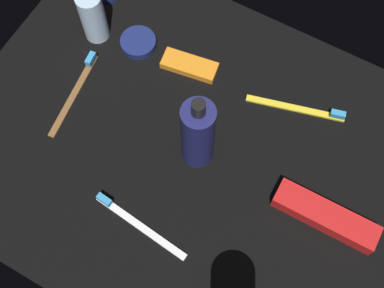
{
  "coord_description": "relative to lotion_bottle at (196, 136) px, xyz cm",
  "views": [
    {
      "loc": [
        16.34,
        -29.28,
        84.71
      ],
      "look_at": [
        0.0,
        0.0,
        3.0
      ],
      "focal_mm": 48.5,
      "sensor_mm": 36.0,
      "label": 1
    }
  ],
  "objects": [
    {
      "name": "ground_plane",
      "position": [
        -1.06,
        0.48,
        -9.06
      ],
      "size": [
        84.0,
        64.0,
        1.2
      ],
      "primitive_type": "cube",
      "color": "black"
    },
    {
      "name": "lotion_bottle",
      "position": [
        0.0,
        0.0,
        0.0
      ],
      "size": [
        5.5,
        5.5,
        19.21
      ],
      "color": "navy",
      "rests_on": "ground_plane"
    },
    {
      "name": "deodorant_stick",
      "position": [
        -28.87,
        12.86,
        -2.99
      ],
      "size": [
        4.69,
        4.69,
        10.93
      ],
      "primitive_type": "cylinder",
      "color": "silver",
      "rests_on": "ground_plane"
    },
    {
      "name": "toothbrush_brown",
      "position": [
        -25.44,
        0.49,
        -7.85
      ],
      "size": [
        3.46,
        18.01,
        2.1
      ],
      "color": "brown",
      "rests_on": "ground_plane"
    },
    {
      "name": "toothbrush_white",
      "position": [
        -2.89,
        -15.48,
        -7.85
      ],
      "size": [
        18.03,
        2.99,
        2.1
      ],
      "color": "white",
      "rests_on": "ground_plane"
    },
    {
      "name": "toothbrush_yellow",
      "position": [
        12.38,
        17.0,
        -7.85
      ],
      "size": [
        17.68,
        5.91,
        2.1
      ],
      "color": "yellow",
      "rests_on": "ground_plane"
    },
    {
      "name": "toothpaste_box_red",
      "position": [
        24.02,
        0.97,
        -6.86
      ],
      "size": [
        17.64,
        4.56,
        3.2
      ],
      "primitive_type": "cube",
      "rotation": [
        0.0,
        0.0,
        0.01
      ],
      "color": "red",
      "rests_on": "ground_plane"
    },
    {
      "name": "snack_bar_orange",
      "position": [
        -9.66,
        14.92,
        -7.71
      ],
      "size": [
        10.9,
        5.59,
        1.5
      ],
      "primitive_type": "cube",
      "rotation": [
        0.0,
        0.0,
        0.16
      ],
      "color": "orange",
      "rests_on": "ground_plane"
    },
    {
      "name": "cream_tin_left",
      "position": [
        -20.62,
        14.52,
        -7.66
      ],
      "size": [
        6.82,
        6.82,
        1.61
      ],
      "primitive_type": "cylinder",
      "color": "navy",
      "rests_on": "ground_plane"
    }
  ]
}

